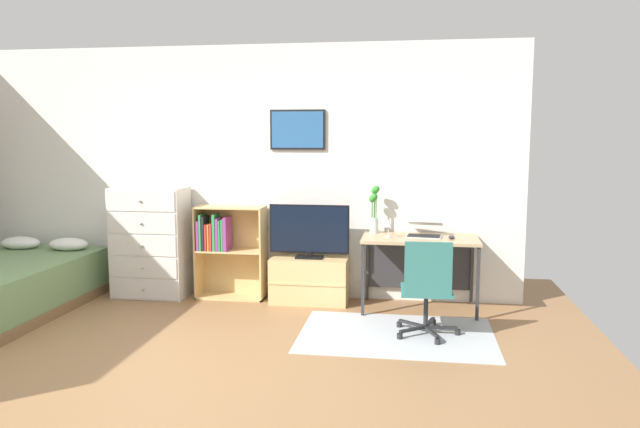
% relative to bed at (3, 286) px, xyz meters
% --- Properties ---
extents(ground_plane, '(7.20, 7.20, 0.00)m').
position_rel_bed_xyz_m(ground_plane, '(2.11, -1.37, -0.26)').
color(ground_plane, '#936B44').
extents(wall_back_with_posters, '(6.12, 0.09, 2.70)m').
position_rel_bed_xyz_m(wall_back_with_posters, '(2.12, 1.06, 1.10)').
color(wall_back_with_posters, silver).
rests_on(wall_back_with_posters, ground_plane).
extents(area_rug, '(1.70, 1.20, 0.01)m').
position_rel_bed_xyz_m(area_rug, '(3.90, -0.14, -0.25)').
color(area_rug, '#B2B7BC').
rests_on(area_rug, ground_plane).
extents(bed, '(1.32, 2.00, 0.63)m').
position_rel_bed_xyz_m(bed, '(0.00, 0.00, 0.00)').
color(bed, brown).
rests_on(bed, ground_plane).
extents(dresser, '(0.78, 0.46, 1.19)m').
position_rel_bed_xyz_m(dresser, '(1.22, 0.78, 0.34)').
color(dresser, silver).
rests_on(dresser, ground_plane).
extents(bookshelf, '(0.74, 0.30, 0.99)m').
position_rel_bed_xyz_m(bookshelf, '(2.03, 0.85, 0.32)').
color(bookshelf, tan).
rests_on(bookshelf, ground_plane).
extents(tv_stand, '(0.81, 0.41, 0.48)m').
position_rel_bed_xyz_m(tv_stand, '(2.96, 0.80, -0.02)').
color(tv_stand, tan).
rests_on(tv_stand, ground_plane).
extents(television, '(0.83, 0.16, 0.56)m').
position_rel_bed_xyz_m(television, '(2.96, 0.77, 0.50)').
color(television, black).
rests_on(television, tv_stand).
extents(desk, '(1.14, 0.63, 0.74)m').
position_rel_bed_xyz_m(desk, '(4.10, 0.76, 0.35)').
color(desk, tan).
rests_on(desk, ground_plane).
extents(office_chair, '(0.56, 0.58, 0.86)m').
position_rel_bed_xyz_m(office_chair, '(4.15, -0.17, 0.20)').
color(office_chair, '#232326').
rests_on(office_chair, ground_plane).
extents(laptop, '(0.38, 0.41, 0.15)m').
position_rel_bed_xyz_m(laptop, '(4.14, 0.77, 0.54)').
color(laptop, '#B7B7BC').
rests_on(laptop, desk).
extents(computer_mouse, '(0.06, 0.10, 0.03)m').
position_rel_bed_xyz_m(computer_mouse, '(4.40, 0.64, 0.50)').
color(computer_mouse, '#262628').
rests_on(computer_mouse, desk).
extents(bamboo_vase, '(0.11, 0.10, 0.49)m').
position_rel_bed_xyz_m(bamboo_vase, '(3.63, 0.88, 0.73)').
color(bamboo_vase, silver).
rests_on(bamboo_vase, desk).
extents(wine_glass, '(0.07, 0.07, 0.18)m').
position_rel_bed_xyz_m(wine_glass, '(3.78, 0.64, 0.62)').
color(wine_glass, silver).
rests_on(wine_glass, desk).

